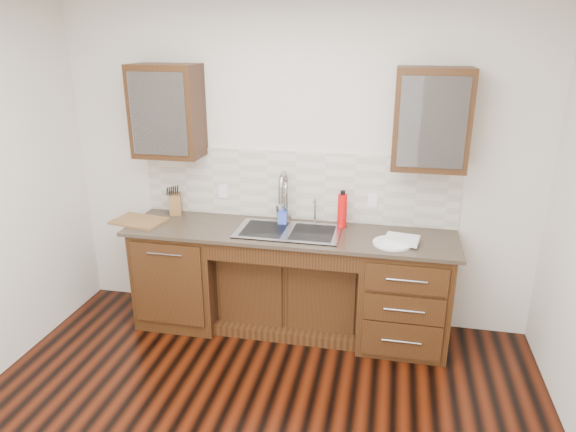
% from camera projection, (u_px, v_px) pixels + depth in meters
% --- Properties ---
extents(wall_back, '(4.00, 0.10, 2.70)m').
position_uv_depth(wall_back, '(298.00, 168.00, 4.37)').
color(wall_back, silver).
rests_on(wall_back, ground).
extents(base_cabinet_left, '(0.70, 0.62, 0.88)m').
position_uv_depth(base_cabinet_left, '(184.00, 272.00, 4.52)').
color(base_cabinet_left, '#593014').
rests_on(base_cabinet_left, ground).
extents(base_cabinet_center, '(1.20, 0.44, 0.70)m').
position_uv_depth(base_cabinet_center, '(291.00, 287.00, 4.45)').
color(base_cabinet_center, '#593014').
rests_on(base_cabinet_center, ground).
extents(base_cabinet_right, '(0.70, 0.62, 0.88)m').
position_uv_depth(base_cabinet_right, '(404.00, 293.00, 4.16)').
color(base_cabinet_right, '#593014').
rests_on(base_cabinet_right, ground).
extents(countertop, '(2.70, 0.65, 0.03)m').
position_uv_depth(countertop, '(289.00, 233.00, 4.17)').
color(countertop, '#84705B').
rests_on(countertop, base_cabinet_left).
extents(backsplash, '(2.70, 0.02, 0.59)m').
position_uv_depth(backsplash, '(296.00, 186.00, 4.36)').
color(backsplash, beige).
rests_on(backsplash, wall_back).
extents(sink, '(0.84, 0.46, 0.19)m').
position_uv_depth(sink, '(288.00, 242.00, 4.18)').
color(sink, '#9E9EA5').
rests_on(sink, countertop).
extents(faucet, '(0.04, 0.04, 0.40)m').
position_uv_depth(faucet, '(286.00, 199.00, 4.31)').
color(faucet, '#999993').
rests_on(faucet, countertop).
extents(filter_tap, '(0.02, 0.02, 0.24)m').
position_uv_depth(filter_tap, '(315.00, 210.00, 4.30)').
color(filter_tap, '#999993').
rests_on(filter_tap, countertop).
extents(upper_cabinet_left, '(0.55, 0.34, 0.75)m').
position_uv_depth(upper_cabinet_left, '(167.00, 111.00, 4.21)').
color(upper_cabinet_left, '#593014').
rests_on(upper_cabinet_left, wall_back).
extents(upper_cabinet_right, '(0.55, 0.34, 0.75)m').
position_uv_depth(upper_cabinet_right, '(431.00, 119.00, 3.80)').
color(upper_cabinet_right, '#593014').
rests_on(upper_cabinet_right, wall_back).
extents(outlet_left, '(0.08, 0.01, 0.12)m').
position_uv_depth(outlet_left, '(223.00, 191.00, 4.50)').
color(outlet_left, white).
rests_on(outlet_left, backsplash).
extents(outlet_right, '(0.08, 0.01, 0.12)m').
position_uv_depth(outlet_right, '(373.00, 201.00, 4.25)').
color(outlet_right, white).
rests_on(outlet_right, backsplash).
extents(soap_bottle, '(0.08, 0.08, 0.16)m').
position_uv_depth(soap_bottle, '(282.00, 215.00, 4.30)').
color(soap_bottle, blue).
rests_on(soap_bottle, countertop).
extents(water_bottle, '(0.09, 0.09, 0.29)m').
position_uv_depth(water_bottle, '(342.00, 211.00, 4.21)').
color(water_bottle, red).
rests_on(water_bottle, countertop).
extents(plate, '(0.38, 0.38, 0.02)m').
position_uv_depth(plate, '(392.00, 243.00, 3.91)').
color(plate, white).
rests_on(plate, countertop).
extents(dish_towel, '(0.28, 0.22, 0.04)m').
position_uv_depth(dish_towel, '(402.00, 240.00, 3.91)').
color(dish_towel, silver).
rests_on(dish_towel, plate).
extents(knife_block, '(0.15, 0.19, 0.18)m').
position_uv_depth(knife_block, '(175.00, 203.00, 4.56)').
color(knife_block, olive).
rests_on(knife_block, countertop).
extents(cutting_board, '(0.47, 0.36, 0.02)m').
position_uv_depth(cutting_board, '(139.00, 221.00, 4.37)').
color(cutting_board, '#A57254').
rests_on(cutting_board, countertop).
extents(cup_left_a, '(0.16, 0.16, 0.11)m').
position_uv_depth(cup_left_a, '(152.00, 116.00, 4.25)').
color(cup_left_a, white).
rests_on(cup_left_a, upper_cabinet_left).
extents(cup_left_b, '(0.13, 0.13, 0.10)m').
position_uv_depth(cup_left_b, '(184.00, 118.00, 4.20)').
color(cup_left_b, white).
rests_on(cup_left_b, upper_cabinet_left).
extents(cup_right_a, '(0.14, 0.14, 0.09)m').
position_uv_depth(cup_right_a, '(415.00, 126.00, 3.84)').
color(cup_right_a, silver).
rests_on(cup_right_a, upper_cabinet_right).
extents(cup_right_b, '(0.13, 0.13, 0.10)m').
position_uv_depth(cup_right_b, '(448.00, 127.00, 3.80)').
color(cup_right_b, silver).
rests_on(cup_right_b, upper_cabinet_right).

